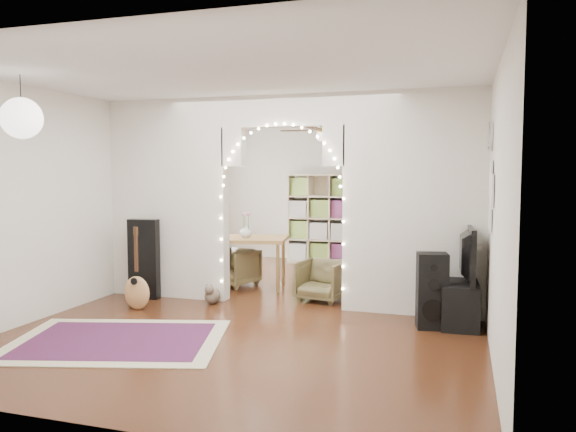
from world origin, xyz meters
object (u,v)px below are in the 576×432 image
(floor_speaker, at_px, (432,291))
(dining_chair_right, at_px, (322,281))
(media_console, at_px, (459,301))
(bookcase, at_px, (331,218))
(acoustic_guitar, at_px, (137,279))
(dining_table, at_px, (246,242))
(dining_chair_left, at_px, (234,267))

(floor_speaker, distance_m, dining_chair_right, 1.75)
(media_console, height_order, bookcase, bookcase)
(media_console, distance_m, bookcase, 4.47)
(acoustic_guitar, xyz_separation_m, bookcase, (1.50, 4.33, 0.46))
(bookcase, bearing_deg, dining_table, -116.23)
(dining_chair_left, bearing_deg, floor_speaker, -6.83)
(floor_speaker, relative_size, bookcase, 0.50)
(acoustic_guitar, height_order, dining_table, acoustic_guitar)
(acoustic_guitar, xyz_separation_m, dining_chair_left, (0.59, 1.74, -0.11))
(floor_speaker, relative_size, dining_table, 0.63)
(acoustic_guitar, height_order, media_console, acoustic_guitar)
(media_console, bearing_deg, dining_chair_left, 157.55)
(media_console, height_order, dining_chair_left, dining_chair_left)
(acoustic_guitar, distance_m, bookcase, 4.60)
(bookcase, bearing_deg, media_console, -69.41)
(floor_speaker, xyz_separation_m, dining_table, (-2.77, 1.43, 0.26))
(acoustic_guitar, xyz_separation_m, floor_speaker, (3.58, 0.25, 0.03))
(media_console, distance_m, dining_table, 3.27)
(acoustic_guitar, bearing_deg, dining_table, 69.88)
(media_console, xyz_separation_m, dining_chair_left, (-3.27, 1.16, 0.03))
(media_console, relative_size, bookcase, 0.59)
(floor_speaker, bearing_deg, acoustic_guitar, 173.16)
(acoustic_guitar, bearing_deg, media_console, 14.14)
(floor_speaker, relative_size, dining_chair_left, 1.37)
(floor_speaker, xyz_separation_m, bookcase, (-2.08, 4.08, 0.43))
(media_console, bearing_deg, dining_chair_right, 158.29)
(floor_speaker, relative_size, media_console, 0.84)
(acoustic_guitar, distance_m, dining_chair_right, 2.41)
(dining_chair_right, bearing_deg, dining_table, 169.70)
(media_console, xyz_separation_m, dining_table, (-3.05, 1.10, 0.43))
(dining_table, xyz_separation_m, dining_chair_left, (-0.22, 0.06, -0.40))
(floor_speaker, height_order, dining_table, floor_speaker)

